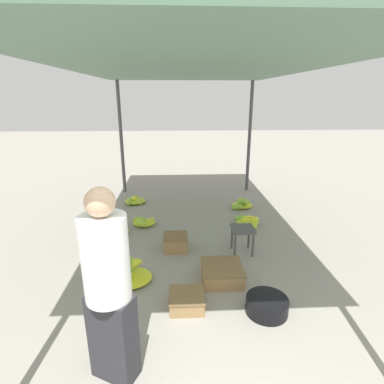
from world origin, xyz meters
The scene contains 15 objects.
canopy_post_back_left centered at (-1.57, 6.06, 1.34)m, with size 0.08×0.08×2.68m, color #4C4C51.
canopy_post_back_right centered at (1.57, 6.06, 1.34)m, with size 0.08×0.08×2.68m, color #4C4C51.
canopy_tarp centered at (0.00, 3.18, 2.70)m, with size 3.54×6.16×0.04m, color #567A60.
vendor_foreground centered at (-0.77, 0.75, 0.89)m, with size 0.49×0.49×1.71m.
stool centered at (0.76, 2.81, 0.34)m, with size 0.34×0.34×0.42m.
basin_black centered at (0.76, 1.46, 0.09)m, with size 0.47×0.47×0.18m.
banana_pile_left_0 centered at (-1.19, 5.13, 0.07)m, with size 0.48×0.46×0.18m.
banana_pile_left_1 centered at (-1.29, 3.56, 0.09)m, with size 0.39×0.37×0.20m.
banana_pile_left_2 centered at (-0.88, 2.13, 0.11)m, with size 0.59×0.51×0.33m.
banana_pile_left_3 centered at (-0.87, 3.91, 0.07)m, with size 0.45×0.47×0.15m.
banana_pile_right_0 centered at (1.11, 3.87, 0.07)m, with size 0.50×0.52×0.16m.
banana_pile_right_1 centered at (1.17, 4.74, 0.09)m, with size 0.52×0.45×0.22m.
crate_near centered at (0.35, 2.10, 0.10)m, with size 0.53×0.53×0.21m.
crate_mid centered at (-0.26, 2.96, 0.12)m, with size 0.38×0.38×0.24m.
crate_far centered at (-0.13, 1.59, 0.09)m, with size 0.40×0.40×0.17m.
Camera 1 is at (-0.21, -1.30, 2.33)m, focal length 28.00 mm.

